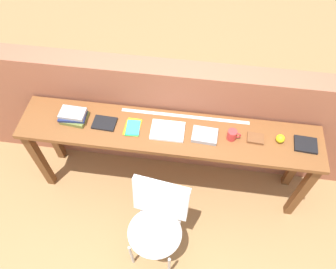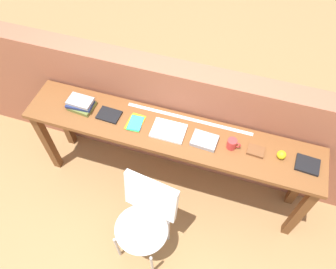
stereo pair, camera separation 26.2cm
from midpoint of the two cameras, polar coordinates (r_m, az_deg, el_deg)
ground_plane at (r=3.29m, az=-2.94°, el=-12.92°), size 40.00×40.00×0.00m
brick_wall_back at (r=3.07m, az=-1.45°, el=2.75°), size 6.00×0.20×1.26m
sideboard at (r=2.78m, az=-2.55°, el=-1.28°), size 2.50×0.44×0.88m
chair_white_moulded at (r=2.69m, az=-4.84°, el=-15.01°), size 0.50×0.51×0.89m
book_stack_leftmost at (r=2.86m, az=-18.69°, el=2.90°), size 0.23×0.18×0.09m
magazine_cycling at (r=2.78m, az=-13.68°, el=1.76°), size 0.20×0.15×0.02m
pamphlet_pile_colourful at (r=2.71m, az=-8.91°, el=1.03°), size 0.13×0.19×0.01m
book_open_centre at (r=2.66m, az=-2.89°, el=0.47°), size 0.27×0.20×0.02m
book_grey_hardcover at (r=2.62m, az=3.59°, el=-0.35°), size 0.21×0.16×0.04m
mug at (r=2.61m, az=8.34°, el=-0.25°), size 0.11×0.08×0.09m
leather_journal_brown at (r=2.67m, az=12.31°, el=-0.86°), size 0.14×0.11×0.02m
sports_ball_small at (r=2.69m, az=16.39°, el=-0.89°), size 0.07×0.07×0.07m
book_repair_rightmost at (r=2.75m, az=20.39°, el=-1.85°), size 0.18×0.16×0.02m
ruler_metal_back_edge at (r=2.76m, az=0.23°, el=3.01°), size 1.08×0.03×0.00m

